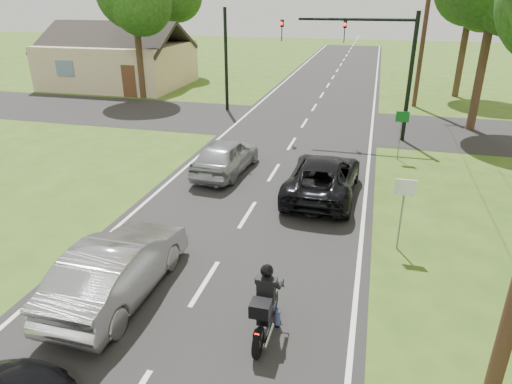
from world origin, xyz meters
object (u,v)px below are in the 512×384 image
sign_green (402,124)px  silver_sedan (119,267)px  dark_suv (323,177)px  traffic_signal (372,53)px  sign_white (404,197)px  utility_pole_far (425,23)px  motorcycle_rider (266,309)px  silver_suv (226,156)px

sign_green → silver_sedan: bearing=-119.3°
dark_suv → traffic_signal: 8.56m
dark_suv → sign_green: (2.73, 4.74, 0.89)m
traffic_signal → sign_white: bearing=-83.0°
utility_pole_far → sign_white: utility_pole_far is taller
motorcycle_rider → traffic_signal: size_ratio=0.31×
dark_suv → silver_suv: 4.23m
silver_sedan → traffic_signal: traffic_signal is taller
utility_pole_far → sign_green: size_ratio=4.71×
traffic_signal → sign_white: 11.39m
motorcycle_rider → sign_white: (2.79, 4.42, 0.92)m
dark_suv → utility_pole_far: utility_pole_far is taller
utility_pole_far → sign_green: (-1.30, -11.02, -3.49)m
silver_sedan → utility_pole_far: bearing=-108.8°
motorcycle_rider → silver_suv: bearing=113.1°
traffic_signal → utility_pole_far: utility_pole_far is taller
silver_sedan → sign_white: bearing=-148.6°
utility_pole_far → sign_white: bearing=-94.5°
silver_suv → sign_white: bearing=149.4°
dark_suv → utility_pole_far: bearing=-102.9°
silver_sedan → traffic_signal: (5.11, 14.92, 3.38)m
silver_suv → sign_white: sign_white is taller
silver_sedan → traffic_signal: size_ratio=0.71×
traffic_signal → sign_green: 4.24m
traffic_signal → motorcycle_rider: bearing=-95.3°
silver_sedan → sign_white: (6.48, 3.90, 0.84)m
silver_sedan → utility_pole_far: (7.98, 22.92, 4.32)m
dark_suv → silver_sedan: (-3.95, -7.17, 0.05)m
utility_pole_far → motorcycle_rider: bearing=-100.4°
dark_suv → silver_suv: bearing=-15.8°
dark_suv → motorcycle_rider: bearing=89.5°
silver_suv → utility_pole_far: (8.07, 14.50, 4.36)m
silver_sedan → traffic_signal: bearing=-108.6°
silver_suv → sign_green: 7.66m
utility_pole_far → sign_white: 19.39m
motorcycle_rider → silver_suv: motorcycle_rider is taller
silver_suv → sign_green: size_ratio=1.98×
sign_white → sign_green: size_ratio=1.00×
motorcycle_rider → sign_green: (2.99, 12.42, 0.92)m
dark_suv → silver_sedan: 8.18m
silver_suv → sign_green: sign_green is taller
motorcycle_rider → silver_suv: 9.71m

